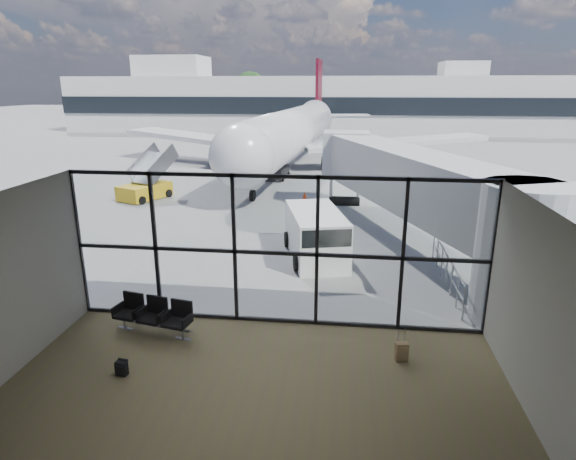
% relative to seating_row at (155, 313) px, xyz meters
% --- Properties ---
extents(ground, '(220.00, 220.00, 0.00)m').
position_rel_seating_row_xyz_m(ground, '(3.36, 41.02, -0.58)').
color(ground, slate).
rests_on(ground, ground).
extents(lounge_shell, '(12.02, 8.01, 4.51)m').
position_rel_seating_row_xyz_m(lounge_shell, '(3.36, -3.78, 2.07)').
color(lounge_shell, '#6C6544').
rests_on(lounge_shell, ground).
extents(glass_curtain_wall, '(12.10, 0.12, 4.50)m').
position_rel_seating_row_xyz_m(glass_curtain_wall, '(3.36, 1.02, 1.67)').
color(glass_curtain_wall, white).
rests_on(glass_curtain_wall, ground).
extents(jet_bridge, '(8.00, 16.50, 4.33)m').
position_rel_seating_row_xyz_m(jet_bridge, '(8.26, 8.10, 2.18)').
color(jet_bridge, gray).
rests_on(jet_bridge, ground).
extents(apron_railing, '(0.06, 5.46, 1.11)m').
position_rel_seating_row_xyz_m(apron_railing, '(8.96, 4.52, 0.14)').
color(apron_railing, gray).
rests_on(apron_railing, ground).
extents(far_terminal, '(80.00, 12.20, 11.00)m').
position_rel_seating_row_xyz_m(far_terminal, '(2.78, 62.99, 3.63)').
color(far_terminal, beige).
rests_on(far_terminal, ground).
extents(tree_0, '(4.95, 4.95, 7.12)m').
position_rel_seating_row_xyz_m(tree_0, '(-41.64, 73.02, 4.05)').
color(tree_0, '#382619').
rests_on(tree_0, ground).
extents(tree_1, '(5.61, 5.61, 8.07)m').
position_rel_seating_row_xyz_m(tree_1, '(-35.64, 73.02, 4.67)').
color(tree_1, '#382619').
rests_on(tree_1, ground).
extents(tree_2, '(6.27, 6.27, 9.03)m').
position_rel_seating_row_xyz_m(tree_2, '(-29.64, 73.02, 5.30)').
color(tree_2, '#382619').
rests_on(tree_2, ground).
extents(tree_3, '(4.95, 4.95, 7.12)m').
position_rel_seating_row_xyz_m(tree_3, '(-23.64, 73.02, 4.05)').
color(tree_3, '#382619').
rests_on(tree_3, ground).
extents(tree_4, '(5.61, 5.61, 8.07)m').
position_rel_seating_row_xyz_m(tree_4, '(-17.64, 73.02, 4.67)').
color(tree_4, '#382619').
rests_on(tree_4, ground).
extents(tree_5, '(6.27, 6.27, 9.03)m').
position_rel_seating_row_xyz_m(tree_5, '(-11.64, 73.02, 5.30)').
color(tree_5, '#382619').
rests_on(tree_5, ground).
extents(seating_row, '(2.36, 1.10, 1.05)m').
position_rel_seating_row_xyz_m(seating_row, '(0.00, 0.00, 0.00)').
color(seating_row, gray).
rests_on(seating_row, ground).
extents(backpack, '(0.30, 0.28, 0.41)m').
position_rel_seating_row_xyz_m(backpack, '(0.00, -2.21, -0.38)').
color(backpack, black).
rests_on(backpack, ground).
extents(suitcase, '(0.36, 0.29, 0.89)m').
position_rel_seating_row_xyz_m(suitcase, '(6.89, -0.70, -0.31)').
color(suitcase, '#8A704D').
rests_on(suitcase, ground).
extents(airliner, '(32.56, 37.76, 9.73)m').
position_rel_seating_row_xyz_m(airliner, '(0.65, 30.87, 2.38)').
color(airliner, silver).
rests_on(airliner, ground).
extents(service_van, '(3.01, 4.82, 1.95)m').
position_rel_seating_row_xyz_m(service_van, '(4.19, 6.74, 0.42)').
color(service_van, white).
rests_on(service_van, ground).
extents(belt_loader, '(1.70, 3.68, 1.64)m').
position_rel_seating_row_xyz_m(belt_loader, '(0.17, 23.80, -0.03)').
color(belt_loader, black).
rests_on(belt_loader, ground).
extents(mobile_stairs, '(3.04, 4.08, 2.61)m').
position_rel_seating_row_xyz_m(mobile_stairs, '(-7.08, 16.24, 0.05)').
color(mobile_stairs, '#BC9316').
rests_on(mobile_stairs, ground).
extents(traffic_cone_b, '(0.37, 0.37, 0.53)m').
position_rel_seating_row_xyz_m(traffic_cone_b, '(4.67, 16.47, -0.33)').
color(traffic_cone_b, orange).
rests_on(traffic_cone_b, ground).
extents(traffic_cone_c, '(0.41, 0.41, 0.58)m').
position_rel_seating_row_xyz_m(traffic_cone_c, '(2.84, 16.77, -0.30)').
color(traffic_cone_c, '#EE3B0C').
rests_on(traffic_cone_c, ground).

